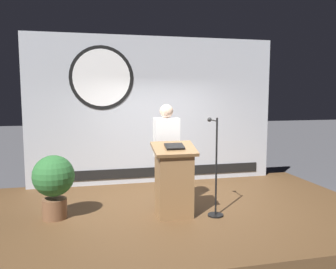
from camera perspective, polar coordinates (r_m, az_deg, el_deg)
ground_plane at (r=5.87m, az=1.49°, el=-14.88°), size 40.00×40.00×0.00m
stage_platform at (r=5.82m, az=1.49°, el=-13.50°), size 6.40×4.00×0.30m
banner_display at (r=7.27m, az=-2.45°, el=3.97°), size 5.16×0.12×3.02m
podium at (r=5.32m, az=1.00°, el=-7.62°), size 0.64×0.50×1.13m
speaker_person at (r=5.71m, az=-0.26°, el=-3.36°), size 0.40×0.26×1.69m
microphone_stand at (r=5.41m, az=7.69°, el=-7.66°), size 0.24×0.48×1.50m
potted_plant at (r=5.48m, az=-18.21°, el=-7.17°), size 0.61×0.61×0.96m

